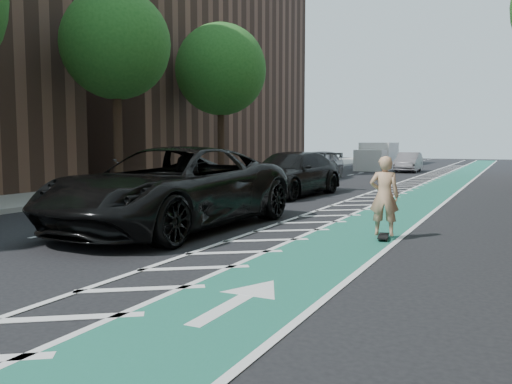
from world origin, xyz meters
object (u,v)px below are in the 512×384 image
Objects in this scene: suv_near at (172,188)px; suv_far at (290,174)px; barrel_a at (173,197)px; skateboarder at (384,196)px.

suv_near reaches higher than suv_far.
barrel_a is (-1.29, -6.00, -0.41)m from suv_far.
skateboarder is 6.96m from barrel_a.
suv_near is 8.63m from suv_far.
skateboarder is at bearing 10.60° from suv_near.
barrel_a is at bearing 126.55° from suv_near.
skateboarder is 0.24× the size of suv_near.
skateboarder is 9.55m from suv_far.
suv_near is 1.22× the size of suv_far.
suv_far is 6.31× the size of barrel_a.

